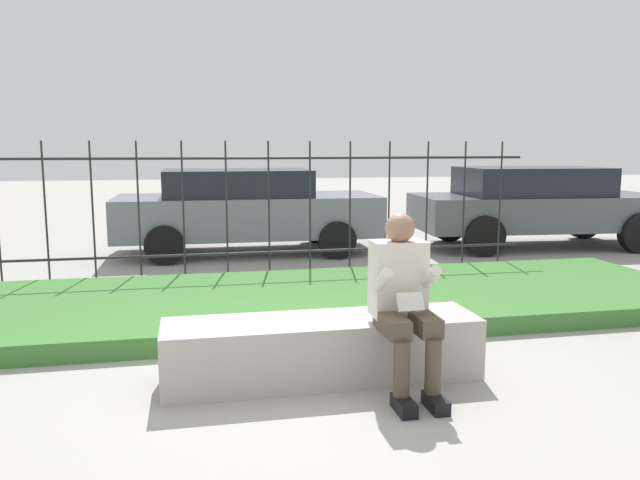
# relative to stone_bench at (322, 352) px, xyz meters

# --- Properties ---
(ground_plane) EXTENTS (60.00, 60.00, 0.00)m
(ground_plane) POSITION_rel_stone_bench_xyz_m (-0.21, 0.00, -0.20)
(ground_plane) COLOR #9E9B93
(stone_bench) EXTENTS (2.33, 0.59, 0.46)m
(stone_bench) POSITION_rel_stone_bench_xyz_m (0.00, 0.00, 0.00)
(stone_bench) COLOR #ADA89E
(stone_bench) RESTS_ON ground_plane
(person_seated_reader) EXTENTS (0.42, 0.73, 1.26)m
(person_seated_reader) POSITION_rel_stone_bench_xyz_m (0.51, -0.33, 0.48)
(person_seated_reader) COLOR black
(person_seated_reader) RESTS_ON ground_plane
(grass_berm) EXTENTS (9.55, 2.58, 0.18)m
(grass_berm) POSITION_rel_stone_bench_xyz_m (-0.21, 1.99, -0.11)
(grass_berm) COLOR #3D7533
(grass_berm) RESTS_ON ground_plane
(iron_fence) EXTENTS (7.55, 0.03, 1.79)m
(iron_fence) POSITION_rel_stone_bench_xyz_m (-0.21, 3.61, 0.73)
(iron_fence) COLOR #232326
(iron_fence) RESTS_ON ground_plane
(car_parked_right) EXTENTS (4.38, 2.10, 1.38)m
(car_parked_right) POSITION_rel_stone_bench_xyz_m (4.93, 5.37, 0.53)
(car_parked_right) COLOR #4C5156
(car_parked_right) RESTS_ON ground_plane
(car_parked_center) EXTENTS (4.21, 1.92, 1.36)m
(car_parked_center) POSITION_rel_stone_bench_xyz_m (-0.05, 5.78, 0.52)
(car_parked_center) COLOR slate
(car_parked_center) RESTS_ON ground_plane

